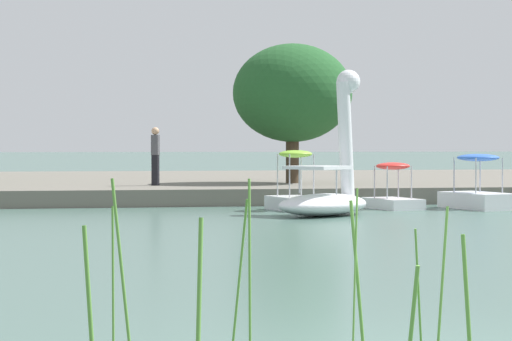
% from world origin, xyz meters
% --- Properties ---
extents(shore_bank_far, '(120.62, 20.24, 0.48)m').
position_xyz_m(shore_bank_far, '(0.00, 31.08, 0.24)').
color(shore_bank_far, '#6B665B').
rests_on(shore_bank_far, ground_plane).
extents(swan_boat, '(3.28, 3.13, 3.64)m').
position_xyz_m(swan_boat, '(3.25, 17.03, 0.72)').
color(swan_boat, white).
rests_on(swan_boat, ground_plane).
extents(pedal_boat_lime, '(1.42, 1.98, 1.60)m').
position_xyz_m(pedal_boat_lime, '(2.86, 19.00, 0.45)').
color(pedal_boat_lime, white).
rests_on(pedal_boat_lime, ground_plane).
extents(pedal_boat_red, '(1.40, 1.91, 1.26)m').
position_xyz_m(pedal_boat_red, '(5.61, 19.22, 0.39)').
color(pedal_boat_red, white).
rests_on(pedal_boat_red, ground_plane).
extents(pedal_boat_blue, '(1.69, 2.36, 1.49)m').
position_xyz_m(pedal_boat_blue, '(7.91, 18.89, 0.45)').
color(pedal_boat_blue, white).
rests_on(pedal_boat_blue, ground_plane).
extents(tree_broadleaf_behind_dock, '(5.31, 5.29, 4.55)m').
position_xyz_m(tree_broadleaf_behind_dock, '(4.07, 25.24, 3.42)').
color(tree_broadleaf_behind_dock, '#423323').
rests_on(tree_broadleaf_behind_dock, shore_bank_far).
extents(person_on_path, '(0.28, 0.27, 1.79)m').
position_xyz_m(person_on_path, '(-0.49, 23.98, 1.45)').
color(person_on_path, black).
rests_on(person_on_path, shore_bank_far).
extents(reed_clump_foreground, '(2.98, 1.35, 1.51)m').
position_xyz_m(reed_clump_foreground, '(-1.23, 0.13, 0.61)').
color(reed_clump_foreground, '#568E38').
rests_on(reed_clump_foreground, ground_plane).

